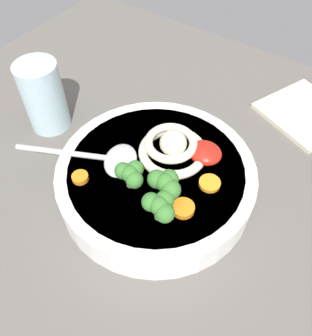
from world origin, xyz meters
TOP-DOWN VIEW (x-y plane):
  - table_slab at (0.00, 0.00)cm, footprint 90.31×90.31cm
  - soup_bowl at (-3.53, -2.16)cm, footprint 27.58×27.58cm
  - noodle_pile at (-3.94, -5.56)cm, footprint 10.58×10.37cm
  - soup_spoon at (2.10, 0.48)cm, footprint 17.02×10.38cm
  - chili_sauce_dollop at (-8.03, -7.49)cm, footprint 4.73×4.26cm
  - broccoli_floret_beside_noodles at (-2.39, 1.88)cm, footprint 4.38×3.77cm
  - broccoli_floret_right at (-6.94, 0.64)cm, footprint 4.85×4.17cm
  - broccoli_floret_far at (-8.20, 3.81)cm, footprint 4.62×3.97cm
  - carrot_slice_extra_a at (3.66, 5.11)cm, footprint 2.19×2.19cm
  - carrot_slice_near_spoon at (-10.12, 1.50)cm, footprint 2.86×2.86cm
  - carrot_slice_rear at (-10.92, -3.80)cm, footprint 2.84×2.84cm
  - drinking_glass at (19.24, -3.55)cm, footprint 6.66×6.66cm
  - folded_napkin at (-16.10, -30.38)cm, footprint 17.75×17.70cm

SIDE VIEW (x-z plane):
  - table_slab at x=0.00cm, z-range 0.00..3.00cm
  - folded_napkin at x=-16.10cm, z-range 3.00..3.80cm
  - soup_bowl at x=-3.53cm, z-range 3.08..8.06cm
  - carrot_slice_rear at x=-10.92cm, z-range 7.98..8.56cm
  - carrot_slice_extra_a at x=3.66cm, z-range 7.98..8.74cm
  - carrot_slice_near_spoon at x=-10.12cm, z-range 7.98..8.75cm
  - soup_spoon at x=2.10cm, z-range 7.98..9.58cm
  - drinking_glass at x=19.24cm, z-range 3.00..14.72cm
  - chili_sauce_dollop at x=-8.03cm, z-range 7.98..10.11cm
  - noodle_pile at x=-3.94cm, z-range 7.18..11.43cm
  - broccoli_floret_beside_noodles at x=-2.39cm, z-range 8.42..11.88cm
  - broccoli_floret_far at x=-8.20cm, z-range 8.44..12.09cm
  - broccoli_floret_right at x=-6.94cm, z-range 8.46..12.30cm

